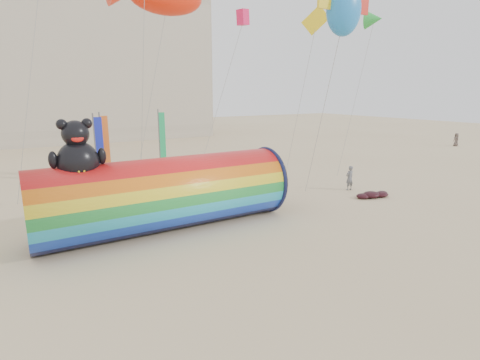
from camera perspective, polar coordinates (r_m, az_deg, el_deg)
ground at (r=17.84m, az=1.13°, el=-8.67°), size 160.00×160.00×0.00m
windsock_assembly at (r=18.75m, az=-11.18°, el=-1.77°), size 12.30×3.75×5.67m
kite_handler at (r=27.05m, az=16.35°, el=0.30°), size 0.62×0.41×1.71m
fabric_bundle at (r=25.83m, az=19.59°, el=-2.10°), size 2.62×1.35×0.41m
festival_banners at (r=31.90m, az=-17.22°, el=5.39°), size 6.92×4.07×5.20m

